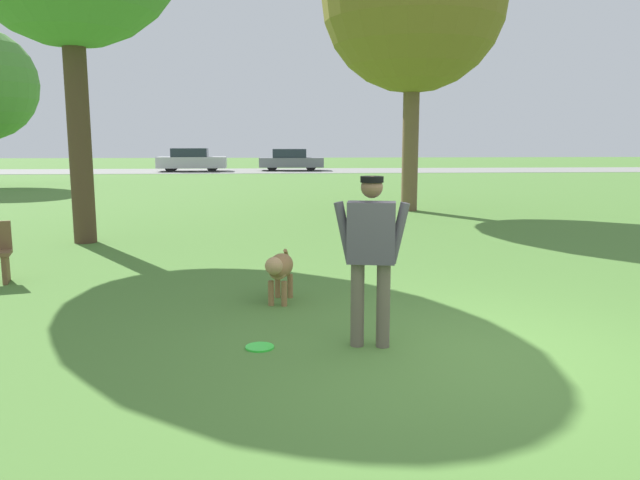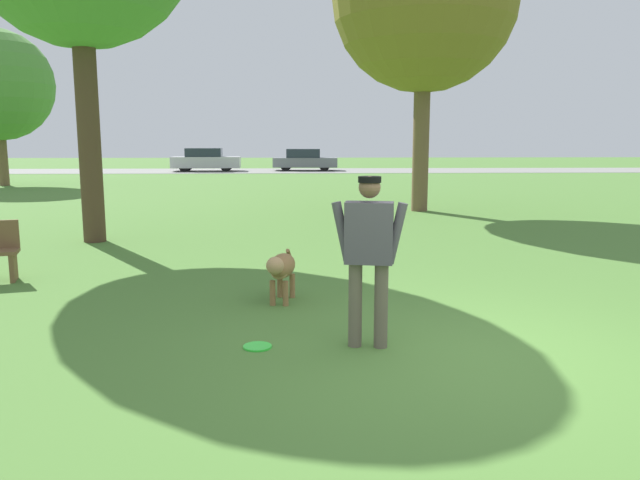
{
  "view_description": "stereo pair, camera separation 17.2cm",
  "coord_description": "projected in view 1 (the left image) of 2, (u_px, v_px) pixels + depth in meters",
  "views": [
    {
      "loc": [
        -1.68,
        -5.4,
        1.98
      ],
      "look_at": [
        -1.23,
        1.17,
        0.9
      ],
      "focal_mm": 35.0,
      "sensor_mm": 36.0,
      "label": 1
    },
    {
      "loc": [
        -1.5,
        -5.41,
        1.98
      ],
      "look_at": [
        -1.23,
        1.17,
        0.9
      ],
      "focal_mm": 35.0,
      "sensor_mm": 36.0,
      "label": 2
    }
  ],
  "objects": [
    {
      "name": "parked_car_grey",
      "position": [
        291.0,
        160.0,
        38.59
      ],
      "size": [
        4.01,
        1.82,
        1.34
      ],
      "rotation": [
        0.0,
        0.0,
        -0.04
      ],
      "color": "slate",
      "rests_on": "ground_plane"
    },
    {
      "name": "far_road_strip",
      "position": [
        305.0,
        171.0,
        38.48
      ],
      "size": [
        120.0,
        6.0,
        0.01
      ],
      "color": "gray",
      "rests_on": "ground_plane"
    },
    {
      "name": "frisbee",
      "position": [
        260.0,
        347.0,
        5.94
      ],
      "size": [
        0.27,
        0.27,
        0.02
      ],
      "color": "#33D838",
      "rests_on": "ground_plane"
    },
    {
      "name": "ground_plane",
      "position": [
        462.0,
        355.0,
        5.75
      ],
      "size": [
        120.0,
        120.0,
        0.0
      ],
      "primitive_type": "plane",
      "color": "#4C7A33"
    },
    {
      "name": "parked_car_silver",
      "position": [
        192.0,
        160.0,
        37.68
      ],
      "size": [
        4.16,
        1.9,
        1.39
      ],
      "rotation": [
        0.0,
        0.0,
        0.03
      ],
      "color": "#B7B7BC",
      "rests_on": "ground_plane"
    },
    {
      "name": "person",
      "position": [
        371.0,
        247.0,
        5.84
      ],
      "size": [
        0.71,
        0.3,
        1.63
      ],
      "rotation": [
        0.0,
        0.0,
        -0.18
      ],
      "color": "#665B4C",
      "rests_on": "ground_plane"
    },
    {
      "name": "dog",
      "position": [
        280.0,
        268.0,
        7.51
      ],
      "size": [
        0.41,
        1.04,
        0.63
      ],
      "rotation": [
        0.0,
        0.0,
        4.51
      ],
      "color": "olive",
      "rests_on": "ground_plane"
    }
  ]
}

